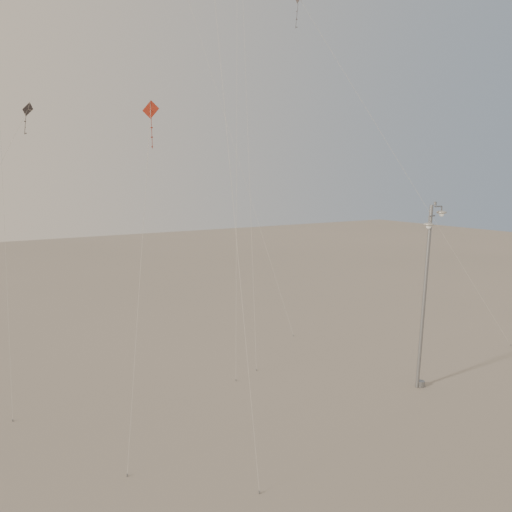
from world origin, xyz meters
TOP-DOWN VIEW (x-y plane):
  - ground at (0.00, 0.00)m, footprint 160.00×160.00m
  - street_lamp at (5.06, 1.01)m, footprint 1.61×0.66m
  - kite_3 at (-8.29, 4.44)m, footprint 3.45×4.91m
  - kite_4 at (7.48, 10.52)m, footprint 10.07×10.29m
  - kite_5 at (3.19, 22.25)m, footprint 2.37×13.91m

SIDE VIEW (x-z plane):
  - ground at x=0.00m, z-range 0.00..0.00m
  - street_lamp at x=5.06m, z-range 0.32..9.81m
  - kite_3 at x=-8.29m, z-range 4.05..18.00m
  - kite_4 at x=7.48m, z-range 6.08..28.43m
  - kite_5 at x=3.19m, z-range 7.17..35.86m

